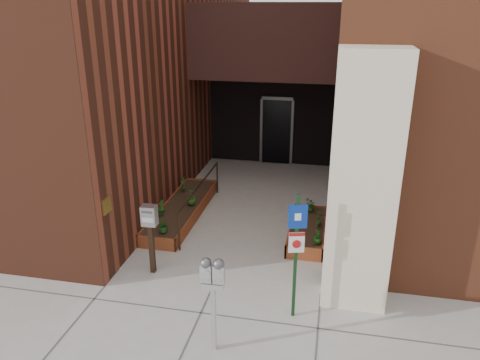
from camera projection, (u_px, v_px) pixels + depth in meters
The scene contains 15 objects.
ground at pixel (215, 281), 8.97m from camera, with size 80.00×80.00×0.00m, color #9E9991.
architecture at pixel (266, 3), 13.52m from camera, with size 20.00×14.60×10.00m.
planter_left at pixel (182, 210), 11.68m from camera, with size 0.90×3.60×0.30m.
planter_right at pixel (308, 231), 10.63m from camera, with size 0.80×2.20×0.30m.
handrail at pixel (200, 190), 11.32m from camera, with size 0.04×3.34×0.90m.
parking_meter at pixel (213, 280), 6.79m from camera, with size 0.36×0.17×1.60m.
sign_post at pixel (296, 245), 7.49m from camera, with size 0.30×0.11×2.23m.
payment_dropbox at pixel (150, 225), 8.91m from camera, with size 0.29×0.23×1.43m.
shrub_left_a at pixel (164, 225), 10.18m from camera, with size 0.29×0.29×0.32m, color #1D5117.
shrub_left_b at pixel (161, 207), 11.01m from camera, with size 0.19×0.19×0.35m, color #245719.
shrub_left_c at pixel (191, 197), 11.56m from camera, with size 0.22×0.22×0.40m, color #295919.
shrub_left_d at pixel (183, 184), 12.36m from camera, with size 0.21×0.21×0.40m, color #1E5117.
shrub_right_a at pixel (318, 237), 9.71m from camera, with size 0.17×0.17×0.30m, color #195919.
shrub_right_b at pixel (320, 219), 10.45m from camera, with size 0.19×0.19×0.36m, color #215618.
shrub_right_c at pixel (311, 205), 11.22m from camera, with size 0.27×0.27×0.30m, color #225518.
Camera 1 is at (2.02, -7.42, 5.03)m, focal length 35.00 mm.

